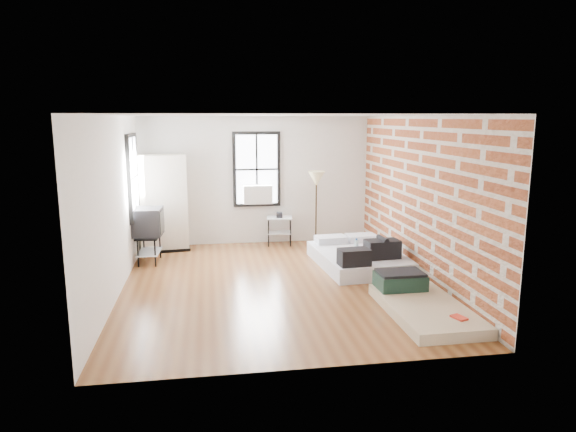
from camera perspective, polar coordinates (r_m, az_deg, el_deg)
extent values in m
plane|color=brown|center=(8.72, -1.50, -7.58)|extent=(6.00, 6.00, 0.00)
cube|color=silver|center=(11.34, -3.51, 3.96)|extent=(5.00, 0.01, 2.80)
cube|color=silver|center=(5.48, 2.49, -3.48)|extent=(5.00, 0.01, 2.80)
cube|color=silver|center=(8.44, -18.63, 1.03)|extent=(0.01, 6.00, 2.80)
cube|color=brown|center=(9.05, 14.36, 1.89)|extent=(0.02, 6.00, 2.80)
cube|color=white|center=(8.28, -1.60, 11.15)|extent=(5.00, 6.00, 0.01)
cube|color=white|center=(11.26, -3.50, 5.19)|extent=(0.90, 0.02, 1.50)
cube|color=black|center=(11.25, -5.98, 5.15)|extent=(0.07, 0.08, 1.64)
cube|color=black|center=(11.34, -1.06, 5.25)|extent=(0.07, 0.08, 1.64)
cube|color=black|center=(11.23, -3.55, 9.19)|extent=(0.90, 0.08, 0.07)
cube|color=black|center=(11.39, -3.46, 1.27)|extent=(0.90, 0.08, 0.07)
cube|color=black|center=(11.25, -3.49, 5.19)|extent=(0.04, 0.02, 1.50)
cube|color=black|center=(11.25, -3.49, 5.19)|extent=(0.90, 0.02, 0.04)
cube|color=white|center=(11.21, -3.41, 2.44)|extent=(0.62, 0.30, 0.40)
cube|color=white|center=(10.16, -16.78, 4.14)|extent=(0.02, 0.90, 1.50)
cube|color=black|center=(9.69, -17.27, 3.81)|extent=(0.08, 0.07, 1.64)
cube|color=black|center=(10.65, -16.54, 4.44)|extent=(0.08, 0.07, 1.64)
cube|color=black|center=(10.11, -17.13, 8.56)|extent=(0.08, 0.90, 0.07)
cube|color=black|center=(10.28, -16.65, -0.21)|extent=(0.08, 0.90, 0.07)
cube|color=black|center=(10.16, -16.72, 4.14)|extent=(0.02, 0.04, 1.50)
cube|color=black|center=(10.16, -16.72, 4.14)|extent=(0.02, 0.90, 0.04)
cube|color=white|center=(9.83, 8.05, -4.71)|extent=(1.68, 2.19, 0.27)
cube|color=white|center=(10.42, 4.77, -2.59)|extent=(0.63, 0.43, 0.13)
cube|color=white|center=(10.64, 8.14, -2.39)|extent=(0.63, 0.43, 0.13)
cube|color=black|center=(9.39, 10.43, -3.62)|extent=(0.63, 0.39, 0.33)
cylinder|color=black|center=(9.35, 10.47, -2.52)|extent=(0.12, 0.39, 0.09)
cube|color=black|center=(8.86, 7.35, -4.55)|extent=(0.55, 0.37, 0.29)
cylinder|color=silver|center=(9.68, 7.60, -3.37)|extent=(0.08, 0.08, 0.24)
cylinder|color=#1754A6|center=(9.64, 7.62, -2.59)|extent=(0.04, 0.04, 0.03)
cube|color=#C1AF8B|center=(7.67, 15.04, -9.98)|extent=(1.05, 1.98, 0.16)
cube|color=#153027|center=(8.20, 12.34, -7.06)|extent=(0.73, 0.52, 0.23)
cube|color=black|center=(8.16, 12.38, -6.16)|extent=(0.69, 0.48, 0.04)
cube|color=red|center=(7.25, 18.47, -10.65)|extent=(0.19, 0.24, 0.03)
cube|color=black|center=(11.23, -13.48, -3.50)|extent=(1.08, 0.69, 0.06)
cube|color=beige|center=(11.03, -13.71, 1.57)|extent=(1.03, 0.64, 1.95)
cylinder|color=black|center=(11.12, -2.19, -1.91)|extent=(0.02, 0.02, 0.60)
cylinder|color=black|center=(11.13, 0.30, -1.90)|extent=(0.02, 0.02, 0.60)
cylinder|color=black|center=(11.49, -2.17, -1.50)|extent=(0.02, 0.02, 0.60)
cylinder|color=black|center=(11.49, 0.24, -1.49)|extent=(0.02, 0.02, 0.60)
cube|color=silver|center=(11.24, -0.96, -0.19)|extent=(0.60, 0.51, 0.02)
cube|color=silver|center=(11.31, -0.95, -1.83)|extent=(0.58, 0.48, 0.02)
cube|color=black|center=(11.23, -0.96, 0.13)|extent=(0.16, 0.21, 0.11)
cylinder|color=#2F230F|center=(11.28, 3.10, -3.23)|extent=(0.23, 0.23, 0.03)
cylinder|color=#2F230F|center=(11.13, 3.13, 0.33)|extent=(0.03, 0.03, 1.41)
cone|color=tan|center=(11.02, 3.17, 4.16)|extent=(0.35, 0.35, 0.31)
cylinder|color=black|center=(10.02, -16.34, -4.02)|extent=(0.03, 0.03, 0.53)
cylinder|color=black|center=(9.96, -14.55, -4.00)|extent=(0.03, 0.03, 0.53)
cylinder|color=black|center=(10.62, -15.72, -3.15)|extent=(0.03, 0.03, 0.53)
cylinder|color=black|center=(10.56, -14.03, -3.13)|extent=(0.03, 0.03, 0.53)
cube|color=black|center=(10.23, -15.23, -2.14)|extent=(0.46, 0.78, 0.03)
cube|color=silver|center=(10.30, -15.14, -3.85)|extent=(0.44, 0.76, 0.02)
cube|color=black|center=(10.17, -15.30, -0.61)|extent=(0.56, 0.64, 0.53)
cube|color=black|center=(10.13, -13.84, -0.59)|extent=(0.05, 0.50, 0.42)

